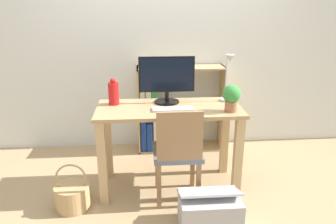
{
  "coord_description": "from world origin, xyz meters",
  "views": [
    {
      "loc": [
        -0.22,
        -2.68,
        1.62
      ],
      "look_at": [
        0.0,
        0.1,
        0.69
      ],
      "focal_mm": 35.0,
      "sensor_mm": 36.0,
      "label": 1
    }
  ],
  "objects": [
    {
      "name": "vase",
      "position": [
        -0.48,
        0.12,
        0.87
      ],
      "size": [
        0.09,
        0.09,
        0.24
      ],
      "color": "red",
      "rests_on": "desk"
    },
    {
      "name": "chair",
      "position": [
        0.05,
        -0.24,
        0.46
      ],
      "size": [
        0.4,
        0.4,
        0.85
      ],
      "rotation": [
        0.0,
        0.0,
        -0.09
      ],
      "color": "slate",
      "rests_on": "ground_plane"
    },
    {
      "name": "wall_back",
      "position": [
        0.0,
        1.0,
        1.3
      ],
      "size": [
        8.0,
        0.05,
        2.6
      ],
      "color": "silver",
      "rests_on": "ground_plane"
    },
    {
      "name": "ground_plane",
      "position": [
        0.0,
        0.0,
        0.0
      ],
      "size": [
        10.0,
        10.0,
        0.0
      ],
      "primitive_type": "plane",
      "color": "tan"
    },
    {
      "name": "bookshelf",
      "position": [
        0.01,
        0.83,
        0.4
      ],
      "size": [
        0.97,
        0.28,
        0.97
      ],
      "color": "tan",
      "rests_on": "ground_plane"
    },
    {
      "name": "potted_plant",
      "position": [
        0.5,
        -0.16,
        0.9
      ],
      "size": [
        0.15,
        0.15,
        0.23
      ],
      "color": "#9E6647",
      "rests_on": "desk"
    },
    {
      "name": "monitor",
      "position": [
        -0.01,
        0.14,
        1.0
      ],
      "size": [
        0.49,
        0.22,
        0.42
      ],
      "color": "black",
      "rests_on": "desk"
    },
    {
      "name": "basket",
      "position": [
        -0.82,
        -0.28,
        0.11
      ],
      "size": [
        0.29,
        0.29,
        0.4
      ],
      "color": "tan",
      "rests_on": "ground_plane"
    },
    {
      "name": "storage_box",
      "position": [
        0.25,
        -0.64,
        0.15
      ],
      "size": [
        0.45,
        0.36,
        0.34
      ],
      "color": "#B2B2B7",
      "rests_on": "ground_plane"
    },
    {
      "name": "desk_lamp",
      "position": [
        0.53,
        0.1,
        1.04
      ],
      "size": [
        0.1,
        0.19,
        0.44
      ],
      "color": "#B7B7BC",
      "rests_on": "desk"
    },
    {
      "name": "keyboard",
      "position": [
        0.03,
        -0.08,
        0.78
      ],
      "size": [
        0.34,
        0.12,
        0.02
      ],
      "color": "#B2B2B7",
      "rests_on": "desk"
    },
    {
      "name": "desk",
      "position": [
        0.0,
        0.0,
        0.6
      ],
      "size": [
        1.25,
        0.57,
        0.77
      ],
      "color": "tan",
      "rests_on": "ground_plane"
    }
  ]
}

